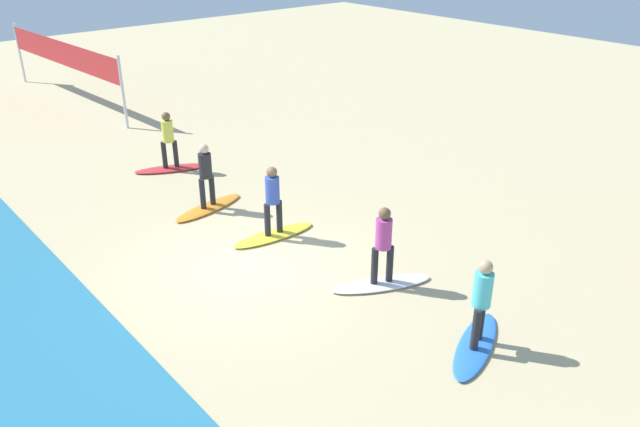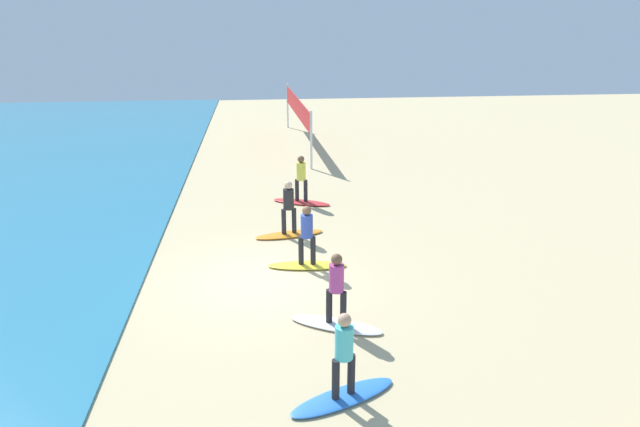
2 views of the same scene
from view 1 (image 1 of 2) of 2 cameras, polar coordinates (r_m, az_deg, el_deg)
ground_plane at (r=13.62m, az=-6.42°, el=-4.70°), size 60.00×60.00×0.00m
surfboard_blue at (r=11.52m, az=13.77°, el=-11.40°), size 1.36×2.15×0.09m
surfer_blue at (r=10.96m, az=14.31°, el=-7.25°), size 0.32×0.43×1.64m
surfboard_white at (r=12.90m, az=5.52°, el=-6.28°), size 1.39×2.14×0.09m
surfer_white at (r=12.41m, az=5.71°, el=-2.39°), size 0.32×0.43×1.64m
surfboard_yellow at (r=14.72m, az=-4.15°, el=-1.93°), size 0.73×2.14×0.09m
surfer_yellow at (r=14.29m, az=-4.27°, el=1.59°), size 0.32×0.46×1.64m
surfboard_orange at (r=16.26m, az=-9.96°, el=0.53°), size 0.96×2.17×0.09m
surfer_orange at (r=15.87m, az=-10.23°, el=3.77°), size 0.32×0.45×1.64m
surfboard_red at (r=18.96m, az=-13.17°, el=3.95°), size 1.34×2.15×0.09m
surfer_red at (r=18.63m, az=-13.48°, el=6.78°), size 0.32×0.43×1.64m
volleyball_net at (r=26.70m, az=-22.08°, el=12.94°), size 9.08×0.67×2.50m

